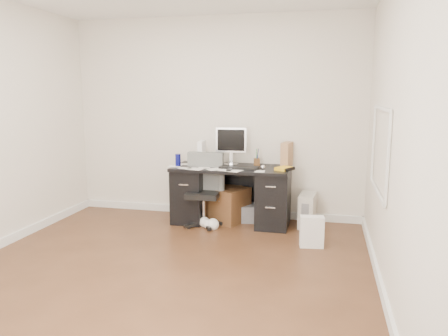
{
  "coord_description": "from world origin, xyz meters",
  "views": [
    {
      "loc": [
        1.48,
        -3.78,
        1.7
      ],
      "look_at": [
        0.31,
        1.2,
        0.81
      ],
      "focal_mm": 35.0,
      "sensor_mm": 36.0,
      "label": 1
    }
  ],
  "objects_px": {
    "office_chair": "(203,190)",
    "pc_tower": "(307,210)",
    "lcd_monitor": "(231,146)",
    "keyboard": "(239,168)",
    "wicker_basket": "(228,204)",
    "desk": "(231,193)"
  },
  "relations": [
    {
      "from": "lcd_monitor",
      "to": "office_chair",
      "type": "xyz_separation_m",
      "value": [
        -0.29,
        -0.32,
        -0.54
      ]
    },
    {
      "from": "office_chair",
      "to": "wicker_basket",
      "type": "distance_m",
      "value": 0.45
    },
    {
      "from": "wicker_basket",
      "to": "office_chair",
      "type": "bearing_deg",
      "value": -133.08
    },
    {
      "from": "desk",
      "to": "lcd_monitor",
      "type": "height_order",
      "value": "lcd_monitor"
    },
    {
      "from": "desk",
      "to": "lcd_monitor",
      "type": "xyz_separation_m",
      "value": [
        -0.03,
        0.12,
        0.6
      ]
    },
    {
      "from": "lcd_monitor",
      "to": "pc_tower",
      "type": "height_order",
      "value": "lcd_monitor"
    },
    {
      "from": "pc_tower",
      "to": "wicker_basket",
      "type": "bearing_deg",
      "value": -174.47
    },
    {
      "from": "lcd_monitor",
      "to": "wicker_basket",
      "type": "bearing_deg",
      "value": -130.38
    },
    {
      "from": "pc_tower",
      "to": "wicker_basket",
      "type": "height_order",
      "value": "wicker_basket"
    },
    {
      "from": "desk",
      "to": "office_chair",
      "type": "height_order",
      "value": "office_chair"
    },
    {
      "from": "desk",
      "to": "lcd_monitor",
      "type": "distance_m",
      "value": 0.62
    },
    {
      "from": "lcd_monitor",
      "to": "pc_tower",
      "type": "xyz_separation_m",
      "value": [
        1.01,
        -0.03,
        -0.79
      ]
    },
    {
      "from": "lcd_monitor",
      "to": "wicker_basket",
      "type": "distance_m",
      "value": 0.78
    },
    {
      "from": "keyboard",
      "to": "wicker_basket",
      "type": "bearing_deg",
      "value": 138.7
    },
    {
      "from": "lcd_monitor",
      "to": "keyboard",
      "type": "bearing_deg",
      "value": -63.56
    },
    {
      "from": "office_chair",
      "to": "keyboard",
      "type": "bearing_deg",
      "value": 5.73
    },
    {
      "from": "pc_tower",
      "to": "keyboard",
      "type": "bearing_deg",
      "value": -160.84
    },
    {
      "from": "keyboard",
      "to": "office_chair",
      "type": "bearing_deg",
      "value": -164.44
    },
    {
      "from": "lcd_monitor",
      "to": "wicker_basket",
      "type": "height_order",
      "value": "lcd_monitor"
    },
    {
      "from": "office_chair",
      "to": "pc_tower",
      "type": "distance_m",
      "value": 1.36
    },
    {
      "from": "lcd_monitor",
      "to": "pc_tower",
      "type": "relative_size",
      "value": 1.21
    },
    {
      "from": "desk",
      "to": "keyboard",
      "type": "relative_size",
      "value": 3.09
    }
  ]
}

